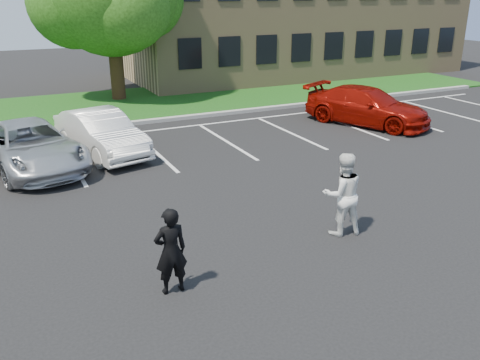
{
  "coord_description": "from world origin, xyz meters",
  "views": [
    {
      "loc": [
        -4.75,
        -8.82,
        5.33
      ],
      "look_at": [
        0.0,
        1.0,
        1.25
      ],
      "focal_mm": 38.0,
      "sensor_mm": 36.0,
      "label": 1
    }
  ],
  "objects_px": {
    "office_building": "(291,9)",
    "car_red_compact": "(367,106)",
    "car_white_sedan": "(101,133)",
    "man_white_shirt": "(343,194)",
    "man_black_suit": "(171,251)",
    "car_silver_minivan": "(30,146)"
  },
  "relations": [
    {
      "from": "office_building",
      "to": "car_red_compact",
      "type": "xyz_separation_m",
      "value": [
        -4.78,
        -14.2,
        -3.39
      ]
    },
    {
      "from": "office_building",
      "to": "car_white_sedan",
      "type": "xyz_separation_m",
      "value": [
        -15.72,
        -13.63,
        -3.41
      ]
    },
    {
      "from": "man_white_shirt",
      "to": "car_red_compact",
      "type": "xyz_separation_m",
      "value": [
        7.2,
        7.99,
        -0.21
      ]
    },
    {
      "from": "office_building",
      "to": "car_white_sedan",
      "type": "bearing_deg",
      "value": -139.08
    },
    {
      "from": "office_building",
      "to": "man_black_suit",
      "type": "relative_size",
      "value": 13.16
    },
    {
      "from": "man_white_shirt",
      "to": "car_silver_minivan",
      "type": "relative_size",
      "value": 0.37
    },
    {
      "from": "car_white_sedan",
      "to": "office_building",
      "type": "bearing_deg",
      "value": 27.41
    },
    {
      "from": "man_black_suit",
      "to": "man_white_shirt",
      "type": "xyz_separation_m",
      "value": [
        4.32,
        0.64,
        0.13
      ]
    },
    {
      "from": "man_white_shirt",
      "to": "car_silver_minivan",
      "type": "distance_m",
      "value": 10.07
    },
    {
      "from": "office_building",
      "to": "man_white_shirt",
      "type": "bearing_deg",
      "value": -118.36
    },
    {
      "from": "office_building",
      "to": "car_red_compact",
      "type": "height_order",
      "value": "office_building"
    },
    {
      "from": "man_black_suit",
      "to": "car_silver_minivan",
      "type": "relative_size",
      "value": 0.32
    },
    {
      "from": "car_white_sedan",
      "to": "car_red_compact",
      "type": "distance_m",
      "value": 10.96
    },
    {
      "from": "man_black_suit",
      "to": "man_white_shirt",
      "type": "distance_m",
      "value": 4.37
    },
    {
      "from": "car_red_compact",
      "to": "car_silver_minivan",
      "type": "bearing_deg",
      "value": 154.98
    },
    {
      "from": "office_building",
      "to": "car_red_compact",
      "type": "distance_m",
      "value": 15.36
    },
    {
      "from": "man_black_suit",
      "to": "man_white_shirt",
      "type": "relative_size",
      "value": 0.87
    },
    {
      "from": "office_building",
      "to": "man_black_suit",
      "type": "height_order",
      "value": "office_building"
    },
    {
      "from": "man_black_suit",
      "to": "car_red_compact",
      "type": "height_order",
      "value": "man_black_suit"
    },
    {
      "from": "man_black_suit",
      "to": "car_silver_minivan",
      "type": "height_order",
      "value": "man_black_suit"
    },
    {
      "from": "man_white_shirt",
      "to": "car_silver_minivan",
      "type": "bearing_deg",
      "value": -40.58
    },
    {
      "from": "office_building",
      "to": "man_black_suit",
      "type": "xyz_separation_m",
      "value": [
        -16.3,
        -22.83,
        -3.31
      ]
    }
  ]
}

